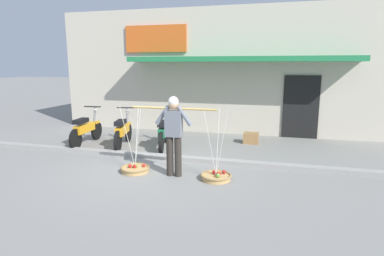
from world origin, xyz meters
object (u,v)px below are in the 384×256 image
Objects in this scene: fruit_basket_right_side at (216,176)px; motorcycle_second_in_row at (123,131)px; motorcycle_nearest_shop at (86,129)px; motorcycle_third_in_row at (164,132)px; fruit_vendor at (174,131)px; wooden_crate at (251,138)px; fruit_basket_left_side at (135,169)px.

motorcycle_second_in_row is at bearing 147.47° from fruit_basket_right_side.
motorcycle_nearest_shop is 1.02× the size of motorcycle_third_in_row.
fruit_vendor is 1.25× the size of fruit_basket_right_side.
fruit_vendor is 1.02× the size of motorcycle_third_in_row.
motorcycle_nearest_shop is at bearing -174.14° from motorcycle_third_in_row.
fruit_basket_right_side is 3.71m from motorcycle_second_in_row.
fruit_vendor is 3.69m from wooden_crate.
motorcycle_nearest_shop and motorcycle_third_in_row have the same top height.
fruit_basket_right_side is 2.92m from motorcycle_third_in_row.
motorcycle_second_in_row is at bearing 138.03° from fruit_vendor.
fruit_basket_left_side is 0.81× the size of motorcycle_second_in_row.
fruit_vendor is 1.02× the size of motorcycle_second_in_row.
fruit_vendor is at bearing -41.97° from motorcycle_second_in_row.
motorcycle_nearest_shop is at bearing 142.26° from fruit_basket_left_side.
motorcycle_second_in_row is at bearing 3.18° from motorcycle_nearest_shop.
motorcycle_second_in_row is 1.19m from motorcycle_third_in_row.
fruit_basket_left_side reaches higher than motorcycle_second_in_row.
fruit_basket_left_side is at bearing 179.51° from fruit_basket_right_side.
wooden_crate is at bearing 21.13° from motorcycle_second_in_row.
fruit_basket_right_side is at bearing -97.13° from wooden_crate.
fruit_basket_right_side is at bearing -24.14° from motorcycle_nearest_shop.
motorcycle_third_in_row is (-0.11, 2.14, 0.38)m from fruit_basket_left_side.
fruit_vendor is at bearing -64.75° from motorcycle_third_in_row.
motorcycle_second_in_row is at bearing 123.18° from fruit_basket_left_side.
motorcycle_nearest_shop is at bearing 150.43° from fruit_vendor.
motorcycle_nearest_shop is 1.02× the size of motorcycle_second_in_row.
fruit_basket_right_side is 3.30× the size of wooden_crate.
fruit_basket_left_side is 1.82m from fruit_basket_right_side.
motorcycle_second_in_row is (-3.11, 1.98, 0.38)m from fruit_basket_right_side.
fruit_basket_right_side is 3.37m from wooden_crate.
motorcycle_nearest_shop is at bearing 155.86° from fruit_basket_right_side.
fruit_vendor is 1.25× the size of fruit_basket_left_side.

